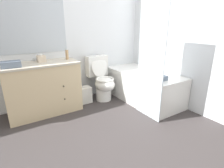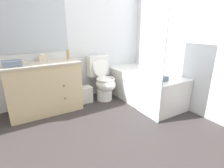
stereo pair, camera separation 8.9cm
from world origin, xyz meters
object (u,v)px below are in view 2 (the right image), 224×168
Objects in this scene: bathtub at (144,86)px; hand_towel_folded at (12,64)px; bath_towel_folded at (157,78)px; vanity_cabinet at (44,87)px; toilet at (103,80)px; wastebasket at (85,94)px; soap_dispenser at (68,54)px; sink_faucet at (39,58)px; tissue_box at (42,58)px.

hand_towel_folded is (-2.11, 0.38, 0.60)m from bathtub.
bath_towel_folded is (-0.17, -0.48, 0.31)m from bathtub.
bathtub is 0.60m from bath_towel_folded.
vanity_cabinet is 1.84m from bath_towel_folded.
toilet is 3.36× the size of hand_towel_folded.
wastebasket is 1.15× the size of bath_towel_folded.
wastebasket is (0.71, -0.01, -0.28)m from vanity_cabinet.
soap_dispenser is at bearing 171.61° from toilet.
vanity_cabinet is at bearing 179.23° from wastebasket.
bathtub is at bearing -21.97° from sink_faucet.
soap_dispenser is at bearing 136.72° from bath_towel_folded.
soap_dispenser is at bearing 10.96° from hand_towel_folded.
tissue_box reaches higher than hand_towel_folded.
bathtub is (1.71, -0.50, -0.15)m from vanity_cabinet.
soap_dispenser is (0.41, -0.03, 0.03)m from tissue_box.
wastebasket is (-1.01, 0.49, -0.13)m from bathtub.
wastebasket is at bearing 175.41° from toilet.
hand_towel_folded is at bearing 169.74° from bathtub.
sink_faucet is 0.57× the size of hand_towel_folded.
vanity_cabinet is 7.75× the size of tissue_box.
hand_towel_folded reaches higher than toilet.
soap_dispenser is (-0.25, 0.06, 0.77)m from wastebasket.
bathtub is (0.64, -0.46, -0.11)m from toilet.
vanity_cabinet is 1.07m from toilet.
sink_faucet is 1.20m from toilet.
hand_towel_folded is at bearing 156.10° from bath_towel_folded.
sink_faucet is at bearing 109.83° from tissue_box.
sink_faucet reaches higher than hand_towel_folded.
bath_towel_folded is at bearing -63.09° from toilet.
vanity_cabinet is 4.34× the size of bath_towel_folded.
tissue_box is (-1.03, 0.12, 0.49)m from toilet.
tissue_box reaches higher than wastebasket.
tissue_box is (0.04, 0.08, 0.46)m from vanity_cabinet.
bath_towel_folded is at bearing -23.90° from hand_towel_folded.
hand_towel_folded reaches higher than bathtub.
tissue_box is at bearing 160.91° from bathtub.
toilet is 0.82m from soap_dispenser.
sink_faucet is 0.51m from hand_towel_folded.
sink_faucet is at bearing 163.87° from wastebasket.
vanity_cabinet is 0.76m from wastebasket.
bathtub is 2.23m from hand_towel_folded.
wastebasket is 2.06× the size of tissue_box.
vanity_cabinet reaches higher than wastebasket.
vanity_cabinet is 0.49m from sink_faucet.
sink_faucet is at bearing 142.86° from bath_towel_folded.
bathtub is 5.11× the size of wastebasket.
vanity_cabinet is at bearing 147.74° from bath_towel_folded.
soap_dispenser is 1.53m from bath_towel_folded.
bath_towel_folded is at bearing -37.14° from sink_faucet.
vanity_cabinet is 0.67m from soap_dispenser.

